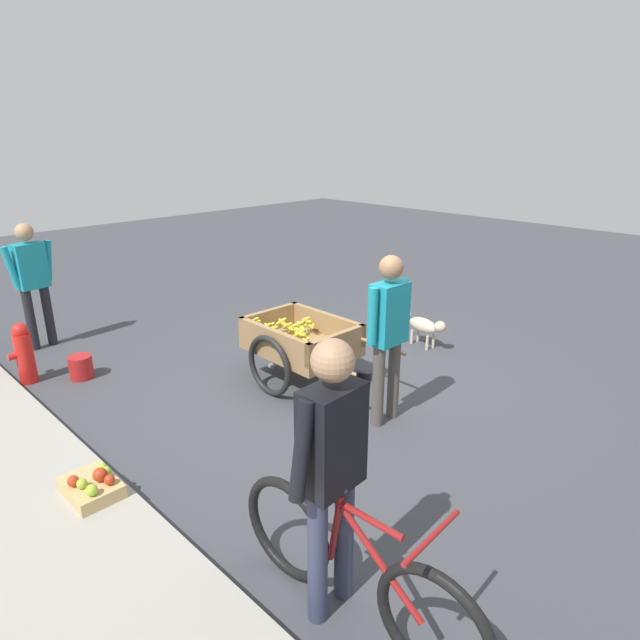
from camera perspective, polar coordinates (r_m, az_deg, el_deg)
The scene contains 10 objects.
ground_plane at distance 5.67m, azimuth 1.35°, elevation -7.48°, with size 24.00×24.00×0.00m, color #3D3F44.
fruit_cart at distance 5.70m, azimuth -2.04°, elevation -2.49°, with size 1.66×0.95×0.74m.
vendor_person at distance 4.79m, azimuth 7.23°, elevation -0.64°, with size 0.21×0.55×1.57m.
bicycle at distance 3.17m, azimuth 3.45°, elevation -24.74°, with size 1.66×0.46×0.85m.
cyclist_person at distance 2.85m, azimuth 1.26°, elevation -14.31°, with size 0.22×0.59×1.63m.
dog at distance 6.82m, azimuth 11.07°, elevation -0.64°, with size 0.67×0.25×0.40m.
fire_hydrant at distance 6.53m, azimuth -28.72°, elevation -3.08°, with size 0.25×0.25×0.67m.
plastic_bucket at distance 6.45m, azimuth -23.88°, elevation -4.56°, with size 0.25×0.25×0.25m, color #B21E1E.
apple_crate at distance 4.34m, azimuth -22.82°, elevation -16.44°, with size 0.44×0.32×0.32m.
bystander_person at distance 7.36m, azimuth -28.07°, elevation 4.17°, with size 0.24×0.58×1.54m.
Camera 1 is at (-3.48, 3.67, 2.56)m, focal length 30.38 mm.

